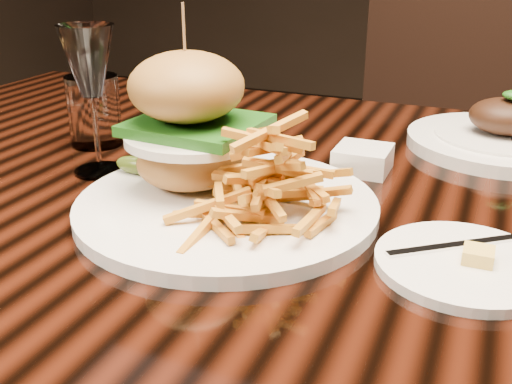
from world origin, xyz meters
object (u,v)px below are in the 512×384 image
at_px(dining_table, 333,247).
at_px(wine_glass, 89,67).
at_px(chair_far, 431,145).
at_px(far_dish, 503,137).
at_px(burger_plate, 225,159).

relative_size(dining_table, wine_glass, 8.59).
bearing_deg(wine_glass, dining_table, 10.93).
bearing_deg(chair_far, far_dish, -68.53).
distance_m(dining_table, chair_far, 0.90).
xyz_separation_m(dining_table, far_dish, (0.18, 0.25, 0.09)).
bearing_deg(wine_glass, chair_far, 71.46).
height_order(dining_table, chair_far, chair_far).
bearing_deg(chair_far, wine_glass, -101.01).
bearing_deg(chair_far, burger_plate, -89.06).
xyz_separation_m(dining_table, burger_plate, (-0.10, -0.11, 0.14)).
bearing_deg(far_dish, chair_far, 103.94).
xyz_separation_m(far_dish, chair_far, (-0.16, 0.64, -0.23)).
xyz_separation_m(dining_table, chair_far, (0.02, 0.89, -0.13)).
height_order(burger_plate, chair_far, burger_plate).
distance_m(burger_plate, chair_far, 1.04).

